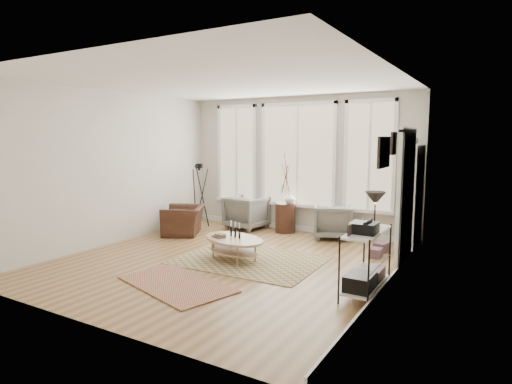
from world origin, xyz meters
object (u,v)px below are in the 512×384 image
Objects in this scene: side_table at (285,193)px; coffee_table at (233,243)px; armchair_left at (247,212)px; accent_chair at (184,220)px; low_shelf at (366,255)px; bookcase at (410,198)px; armchair_right at (333,221)px.

coffee_table is at bearing -85.09° from side_table.
armchair_left is 1.03m from side_table.
armchair_left is 1.44m from accent_chair.
coffee_table is 1.70× the size of armchair_left.
low_shelf reaches higher than accent_chair.
side_table is at bearing 94.91° from coffee_table.
side_table is (-2.53, 2.75, 0.34)m from low_shelf.
bookcase reaches higher than side_table.
low_shelf is at bearing -91.28° from bookcase.
bookcase is at bearing 88.72° from low_shelf.
low_shelf is at bearing 42.91° from accent_chair.
coffee_table is 1.80× the size of armchair_right.
bookcase is 2.55× the size of armchair_left.
accent_chair is at bearing 59.73° from armchair_left.
armchair_right is at bearing 171.56° from bookcase.
armchair_left is 1.06× the size of armchair_right.
bookcase is at bearing -4.96° from side_table.
low_shelf is 0.95× the size of coffee_table.
bookcase is at bearing -175.62° from armchair_left.
side_table is 2.23m from accent_chair.
side_table is at bearing 175.04° from bookcase.
armchair_left is 0.46× the size of side_table.
armchair_left is (-1.11, 2.25, 0.07)m from coffee_table.
accent_chair is at bearing -166.94° from bookcase.
bookcase is 1.58× the size of low_shelf.
accent_chair is (-4.31, 1.51, -0.22)m from low_shelf.
armchair_left is (-3.50, 0.14, -0.59)m from bookcase.
side_table is (-1.07, 0.00, 0.50)m from armchair_right.
accent_chair is at bearing 160.69° from low_shelf.
bookcase is 3.26m from coffee_table.
armchair_right is at bearing 69.48° from coffee_table.
coffee_table is 2.49m from armchair_right.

